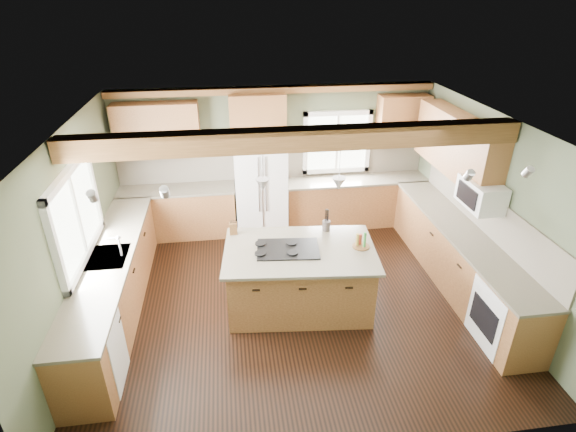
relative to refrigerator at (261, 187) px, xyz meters
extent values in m
plane|color=black|center=(0.30, -2.12, -0.90)|extent=(5.60, 5.60, 0.00)
plane|color=silver|center=(0.30, -2.12, 1.70)|extent=(5.60, 5.60, 0.00)
plane|color=#4B543C|center=(0.30, 0.38, 0.40)|extent=(5.60, 0.00, 5.60)
plane|color=#4B543C|center=(-2.50, -2.12, 0.40)|extent=(0.00, 5.00, 5.00)
plane|color=#4B543C|center=(3.10, -2.12, 0.40)|extent=(0.00, 5.00, 5.00)
cube|color=#503216|center=(0.30, -2.24, 1.57)|extent=(5.55, 0.26, 0.26)
cube|color=#503216|center=(0.30, 0.28, 1.64)|extent=(5.55, 0.20, 0.10)
cube|color=brown|center=(0.30, 0.36, 0.31)|extent=(5.58, 0.03, 0.58)
cube|color=brown|center=(3.08, -2.07, 0.31)|extent=(0.03, 3.70, 0.58)
cube|color=brown|center=(-1.49, 0.08, -0.46)|extent=(2.02, 0.60, 0.88)
cube|color=#4C4538|center=(-1.49, 0.08, 0.00)|extent=(2.06, 0.64, 0.04)
cube|color=brown|center=(1.79, 0.08, -0.46)|extent=(2.62, 0.60, 0.88)
cube|color=#4C4538|center=(1.79, 0.08, 0.00)|extent=(2.66, 0.64, 0.04)
cube|color=brown|center=(-2.20, -2.07, -0.46)|extent=(0.60, 3.70, 0.88)
cube|color=#4C4538|center=(-2.20, -2.07, 0.00)|extent=(0.64, 3.74, 0.04)
cube|color=brown|center=(2.80, -2.07, -0.46)|extent=(0.60, 3.70, 0.88)
cube|color=#4C4538|center=(2.80, -2.07, 0.00)|extent=(0.64, 3.74, 0.04)
cube|color=brown|center=(-1.69, 0.21, 1.05)|extent=(1.40, 0.35, 0.90)
cube|color=brown|center=(0.00, 0.21, 1.25)|extent=(0.96, 0.35, 0.70)
cube|color=brown|center=(2.92, -1.22, 1.05)|extent=(0.35, 2.20, 0.90)
cube|color=brown|center=(2.60, 0.21, 1.05)|extent=(0.90, 0.35, 0.90)
cube|color=white|center=(-2.48, -2.07, 0.65)|extent=(0.04, 1.60, 1.05)
cube|color=white|center=(1.45, 0.36, 0.65)|extent=(1.10, 0.04, 1.00)
cube|color=#262628|center=(-2.20, -2.07, 0.01)|extent=(0.50, 0.65, 0.03)
cylinder|color=#B2B2B7|center=(-2.02, -2.07, 0.15)|extent=(0.02, 0.02, 0.28)
cube|color=white|center=(-2.19, -3.37, -0.47)|extent=(0.60, 0.60, 0.84)
cube|color=white|center=(2.79, -3.37, -0.47)|extent=(0.60, 0.72, 0.84)
cube|color=white|center=(2.88, -2.17, 0.65)|extent=(0.40, 0.70, 0.38)
cone|color=#B2B2B7|center=(-0.13, -2.20, 0.98)|extent=(0.18, 0.18, 0.16)
cone|color=#B2B2B7|center=(0.82, -2.29, 0.98)|extent=(0.18, 0.18, 0.16)
cube|color=white|center=(0.00, 0.00, 0.00)|extent=(0.90, 0.74, 1.80)
cube|color=brown|center=(0.35, -2.24, -0.46)|extent=(2.03, 1.35, 0.88)
cube|color=#4C4538|center=(0.35, -2.24, 0.00)|extent=(2.17, 1.49, 0.04)
cube|color=black|center=(0.19, -2.23, 0.03)|extent=(0.88, 0.63, 0.02)
cube|color=brown|center=(-0.53, -1.69, 0.11)|extent=(0.11, 0.09, 0.18)
cylinder|color=#3F3732|center=(0.81, -1.77, 0.10)|extent=(0.15, 0.15, 0.15)
camera|label=1|loc=(-0.53, -7.37, 3.21)|focal=28.00mm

